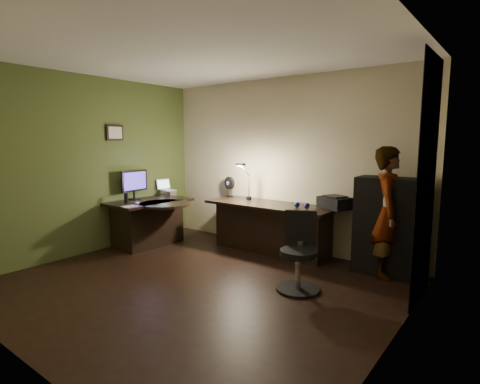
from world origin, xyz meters
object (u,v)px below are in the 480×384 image
Objects in this scene: desk_right at (269,228)px; desk_left at (150,223)px; cabinet at (390,226)px; person at (388,212)px; office_chair at (299,252)px; monitor at (134,189)px.

desk_left is at bearing -154.54° from desk_right.
cabinet is 0.22m from person.
office_chair is at bearing -120.74° from cabinet.
desk_left is 0.62m from monitor.
monitor reaches higher than desk_right.
monitor is at bearing -163.42° from desk_left.
person is (3.84, 0.98, -0.10)m from monitor.
desk_left is 2.90m from office_chair.
person is at bearing 8.49° from monitor.
monitor is at bearing -155.95° from desk_right.
cabinet is at bearing -14.07° from person.
desk_left is at bearing 8.47° from monitor.
office_chair is 0.55× the size of person.
cabinet is (3.55, 1.00, 0.26)m from desk_left.
office_chair is (-0.66, -1.21, -0.18)m from cabinet.
desk_left is 2.00m from desk_right.
cabinet is at bearing 9.82° from monitor.
desk_right is (1.80, 0.85, 0.01)m from desk_left.
monitor is 3.22m from office_chair.
monitor is at bearing -166.56° from cabinet.
cabinet is (1.75, 0.15, 0.25)m from desk_right.
person reaches higher than cabinet.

